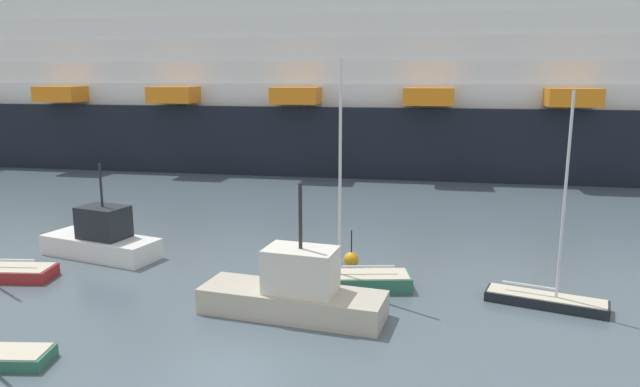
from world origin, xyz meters
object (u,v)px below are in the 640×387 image
sailboat_0 (349,279)px  cruise_ship (313,94)px  sailboat_2 (546,297)px  fishing_boat_0 (102,239)px  fishing_boat_1 (295,292)px  channel_buoy_0 (351,259)px

sailboat_0 → cruise_ship: cruise_ship is taller
sailboat_2 → fishing_boat_0: sailboat_2 is taller
fishing_boat_0 → sailboat_0: bearing=3.8°
fishing_boat_1 → cruise_ship: bearing=107.2°
channel_buoy_0 → fishing_boat_1: bearing=-99.9°
sailboat_0 → fishing_boat_0: 12.74m
sailboat_0 → cruise_ship: size_ratio=0.08×
fishing_boat_0 → fishing_boat_1: fishing_boat_1 is taller
sailboat_2 → channel_buoy_0: size_ratio=4.72×
cruise_ship → fishing_boat_1: bearing=-79.7°
sailboat_0 → fishing_boat_0: bearing=-21.6°
fishing_boat_0 → cruise_ship: 32.54m
sailboat_0 → fishing_boat_0: (-12.64, 1.55, 0.45)m
sailboat_2 → fishing_boat_1: size_ratio=1.17×
fishing_boat_0 → channel_buoy_0: fishing_boat_0 is taller
sailboat_2 → fishing_boat_1: 9.76m
fishing_boat_0 → sailboat_2: bearing=6.5°
channel_buoy_0 → cruise_ship: bearing=107.2°
sailboat_0 → cruise_ship: bearing=-88.1°
sailboat_2 → cruise_ship: 38.37m
sailboat_0 → channel_buoy_0: (-0.42, 2.85, -0.09)m
cruise_ship → fishing_boat_0: bearing=-97.6°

